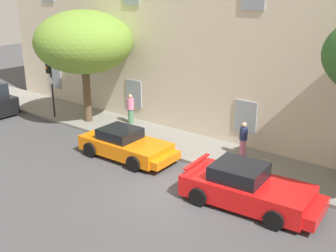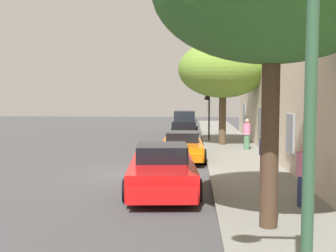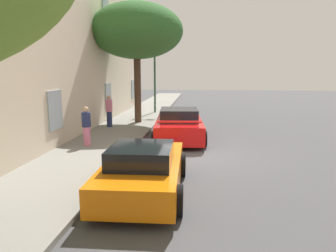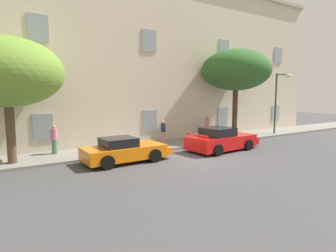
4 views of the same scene
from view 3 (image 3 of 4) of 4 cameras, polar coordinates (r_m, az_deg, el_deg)
name	(u,v)px [view 3 (image 3 of 4)]	position (r m, az deg, el deg)	size (l,w,h in m)	color
ground_plane	(193,155)	(11.68, 4.63, -5.24)	(80.00, 80.00, 0.00)	#444447
sidewalk	(94,150)	(12.34, -13.33, -4.31)	(60.00, 3.01, 0.14)	gray
sportscar_red_lead	(144,168)	(8.19, -4.34, -7.70)	(4.55, 2.18, 1.29)	orange
sportscar_yellow_flank	(179,125)	(14.20, 2.01, 0.11)	(4.94, 2.50, 1.44)	red
tree_near_kerb	(137,31)	(18.15, -5.77, 16.87)	(5.17, 5.17, 6.67)	#473323
street_lamp	(161,62)	(22.21, -1.28, 11.60)	(0.44, 1.42, 5.03)	#2D5138
pedestrian_admiring	(86,126)	(12.76, -14.70, 0.05)	(0.36, 0.36, 1.56)	pink
pedestrian_strolling	(109,111)	(16.76, -10.72, 2.75)	(0.50, 0.50, 1.67)	navy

